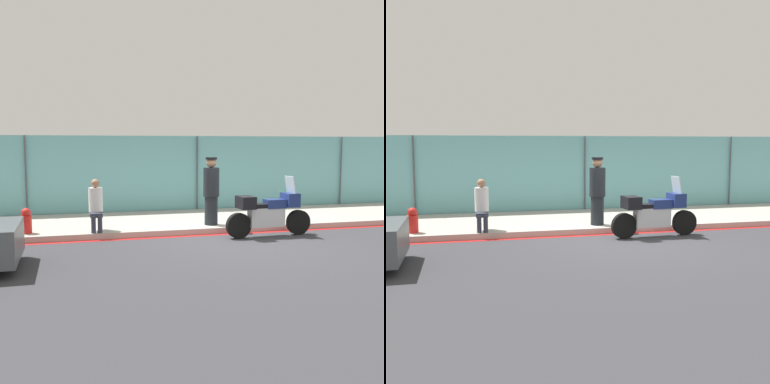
# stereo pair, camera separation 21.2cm
# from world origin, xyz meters

# --- Properties ---
(ground_plane) EXTENTS (120.00, 120.00, 0.00)m
(ground_plane) POSITION_xyz_m (0.00, 0.00, 0.00)
(ground_plane) COLOR #38383D
(sidewalk) EXTENTS (38.98, 3.35, 0.15)m
(sidewalk) POSITION_xyz_m (0.00, 2.48, 0.07)
(sidewalk) COLOR #ADA89E
(sidewalk) RESTS_ON ground_plane
(curb_paint_stripe) EXTENTS (38.98, 0.18, 0.01)m
(curb_paint_stripe) POSITION_xyz_m (0.00, 0.72, 0.00)
(curb_paint_stripe) COLOR red
(curb_paint_stripe) RESTS_ON ground_plane
(storefront_fence) EXTENTS (37.03, 0.17, 2.53)m
(storefront_fence) POSITION_xyz_m (-0.00, 4.25, 1.26)
(storefront_fence) COLOR #6BB2B7
(storefront_fence) RESTS_ON ground_plane
(motorcycle) EXTENTS (2.25, 0.58, 1.48)m
(motorcycle) POSITION_xyz_m (0.76, 0.20, 0.60)
(motorcycle) COLOR black
(motorcycle) RESTS_ON ground_plane
(officer_standing) EXTENTS (0.42, 0.42, 1.78)m
(officer_standing) POSITION_xyz_m (-0.37, 1.33, 1.05)
(officer_standing) COLOR #1E2328
(officer_standing) RESTS_ON sidewalk
(person_seated_on_curb) EXTENTS (0.34, 0.64, 1.26)m
(person_seated_on_curb) POSITION_xyz_m (-3.34, 1.25, 0.85)
(person_seated_on_curb) COLOR #2D3342
(person_seated_on_curb) RESTS_ON sidewalk
(fire_hydrant) EXTENTS (0.25, 0.32, 0.61)m
(fire_hydrant) POSITION_xyz_m (-4.97, 1.28, 0.44)
(fire_hydrant) COLOR red
(fire_hydrant) RESTS_ON sidewalk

